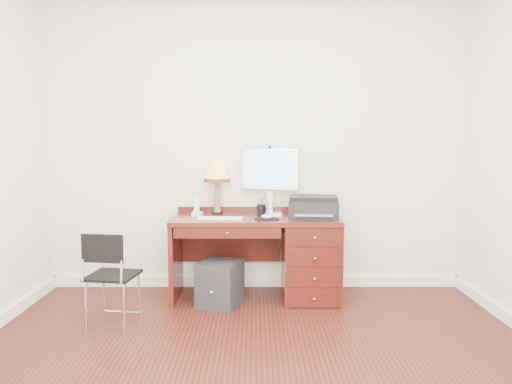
{
  "coord_description": "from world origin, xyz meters",
  "views": [
    {
      "loc": [
        -0.01,
        -3.07,
        1.45
      ],
      "look_at": [
        0.0,
        1.2,
        1.0
      ],
      "focal_mm": 35.0,
      "sensor_mm": 36.0,
      "label": 1
    }
  ],
  "objects_px": {
    "monitor": "(269,173)",
    "equipment_box": "(220,283)",
    "desk": "(291,253)",
    "phone": "(197,210)",
    "printer": "(314,207)",
    "leg_lamp": "(217,175)",
    "chair": "(111,270)"
  },
  "relations": [
    {
      "from": "leg_lamp",
      "to": "equipment_box",
      "type": "bearing_deg",
      "value": -83.26
    },
    {
      "from": "monitor",
      "to": "printer",
      "type": "bearing_deg",
      "value": -24.24
    },
    {
      "from": "phone",
      "to": "printer",
      "type": "bearing_deg",
      "value": 8.06
    },
    {
      "from": "printer",
      "to": "desk",
      "type": "bearing_deg",
      "value": 176.21
    },
    {
      "from": "equipment_box",
      "to": "chair",
      "type": "bearing_deg",
      "value": -126.07
    },
    {
      "from": "monitor",
      "to": "chair",
      "type": "xyz_separation_m",
      "value": [
        -1.24,
        -0.98,
        -0.68
      ]
    },
    {
      "from": "printer",
      "to": "equipment_box",
      "type": "xyz_separation_m",
      "value": [
        -0.84,
        -0.19,
        -0.65
      ]
    },
    {
      "from": "chair",
      "to": "equipment_box",
      "type": "relative_size",
      "value": 1.93
    },
    {
      "from": "chair",
      "to": "desk",
      "type": "bearing_deg",
      "value": 36.2
    },
    {
      "from": "monitor",
      "to": "equipment_box",
      "type": "relative_size",
      "value": 1.57
    },
    {
      "from": "printer",
      "to": "leg_lamp",
      "type": "bearing_deg",
      "value": 172.52
    },
    {
      "from": "leg_lamp",
      "to": "chair",
      "type": "distance_m",
      "value": 1.37
    },
    {
      "from": "leg_lamp",
      "to": "desk",
      "type": "bearing_deg",
      "value": -14.91
    },
    {
      "from": "phone",
      "to": "monitor",
      "type": "bearing_deg",
      "value": 27.07
    },
    {
      "from": "desk",
      "to": "leg_lamp",
      "type": "relative_size",
      "value": 2.96
    },
    {
      "from": "leg_lamp",
      "to": "equipment_box",
      "type": "relative_size",
      "value": 1.29
    },
    {
      "from": "monitor",
      "to": "phone",
      "type": "xyz_separation_m",
      "value": [
        -0.66,
        -0.17,
        -0.33
      ]
    },
    {
      "from": "leg_lamp",
      "to": "phone",
      "type": "bearing_deg",
      "value": -144.1
    },
    {
      "from": "equipment_box",
      "to": "desk",
      "type": "bearing_deg",
      "value": 39.27
    },
    {
      "from": "desk",
      "to": "equipment_box",
      "type": "bearing_deg",
      "value": -160.8
    },
    {
      "from": "desk",
      "to": "chair",
      "type": "relative_size",
      "value": 1.99
    },
    {
      "from": "phone",
      "to": "chair",
      "type": "relative_size",
      "value": 0.24
    },
    {
      "from": "desk",
      "to": "chair",
      "type": "distance_m",
      "value": 1.62
    },
    {
      "from": "monitor",
      "to": "phone",
      "type": "bearing_deg",
      "value": -156.95
    },
    {
      "from": "monitor",
      "to": "equipment_box",
      "type": "bearing_deg",
      "value": -125.86
    },
    {
      "from": "leg_lamp",
      "to": "chair",
      "type": "bearing_deg",
      "value": -128.57
    },
    {
      "from": "phone",
      "to": "desk",
      "type": "bearing_deg",
      "value": 9.28
    },
    {
      "from": "monitor",
      "to": "chair",
      "type": "bearing_deg",
      "value": -132.7
    },
    {
      "from": "printer",
      "to": "leg_lamp",
      "type": "height_order",
      "value": "leg_lamp"
    },
    {
      "from": "monitor",
      "to": "chair",
      "type": "relative_size",
      "value": 0.81
    },
    {
      "from": "desk",
      "to": "phone",
      "type": "bearing_deg",
      "value": 176.29
    },
    {
      "from": "monitor",
      "to": "desk",
      "type": "bearing_deg",
      "value": -39.7
    }
  ]
}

